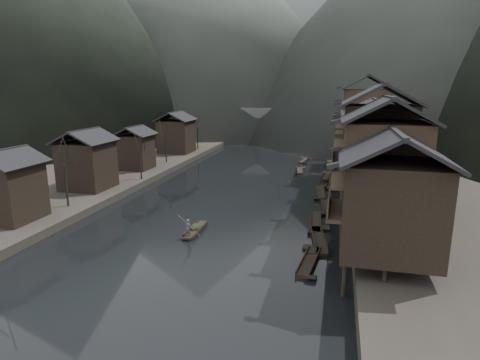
% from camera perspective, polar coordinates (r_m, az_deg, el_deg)
% --- Properties ---
extents(water, '(300.00, 300.00, 0.00)m').
position_cam_1_polar(water, '(43.04, -5.06, -7.24)').
color(water, black).
rests_on(water, ground).
extents(right_bank, '(40.00, 200.00, 1.80)m').
position_cam_1_polar(right_bank, '(82.31, 28.89, 1.74)').
color(right_bank, '#2D2823').
rests_on(right_bank, ground).
extents(left_bank, '(40.00, 200.00, 1.20)m').
position_cam_1_polar(left_bank, '(92.91, -17.74, 3.73)').
color(left_bank, '#2D2823').
rests_on(left_bank, ground).
extents(stilt_houses, '(9.00, 67.60, 16.88)m').
position_cam_1_polar(stilt_houses, '(57.73, 17.85, 6.47)').
color(stilt_houses, black).
rests_on(stilt_houses, ground).
extents(left_houses, '(8.10, 53.20, 8.73)m').
position_cam_1_polar(left_houses, '(67.92, -16.21, 4.83)').
color(left_houses, black).
rests_on(left_houses, left_bank).
extents(bare_trees, '(3.86, 62.27, 7.72)m').
position_cam_1_polar(bare_trees, '(61.75, -15.74, 4.87)').
color(bare_trees, black).
rests_on(bare_trees, left_bank).
extents(moored_sampans, '(3.40, 66.40, 0.47)m').
position_cam_1_polar(moored_sampans, '(63.63, 12.28, -0.50)').
color(moored_sampans, black).
rests_on(moored_sampans, water).
extents(midriver_boats, '(1.88, 16.32, 0.45)m').
position_cam_1_polar(midriver_boats, '(77.60, 8.83, 2.12)').
color(midriver_boats, black).
rests_on(midriver_boats, water).
extents(stone_bridge, '(40.00, 6.00, 9.00)m').
position_cam_1_polar(stone_bridge, '(111.33, 6.96, 8.10)').
color(stone_bridge, '#4C4C4F').
rests_on(stone_bridge, ground).
extents(hills, '(320.00, 380.00, 116.35)m').
position_cam_1_polar(hills, '(208.66, 12.63, 23.44)').
color(hills, black).
rests_on(hills, ground).
extents(hero_sampan, '(1.23, 5.44, 0.44)m').
position_cam_1_polar(hero_sampan, '(42.79, -6.38, -7.10)').
color(hero_sampan, black).
rests_on(hero_sampan, water).
extents(cargo_heap, '(1.20, 1.57, 0.72)m').
position_cam_1_polar(cargo_heap, '(42.81, -6.28, -6.25)').
color(cargo_heap, black).
rests_on(cargo_heap, hero_sampan).
extents(boatman, '(0.78, 0.62, 1.86)m').
position_cam_1_polar(boatman, '(40.74, -7.38, -6.46)').
color(boatman, '#525254').
rests_on(boatman, hero_sampan).
extents(bamboo_pole, '(1.51, 2.47, 3.09)m').
position_cam_1_polar(bamboo_pole, '(39.90, -7.22, -3.14)').
color(bamboo_pole, '#8C7A51').
rests_on(bamboo_pole, boatman).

